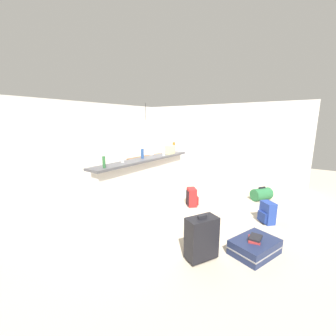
% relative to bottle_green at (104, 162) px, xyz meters
% --- Properties ---
extents(ground_plane, '(13.00, 13.00, 0.05)m').
position_rel_bottle_green_xyz_m(ground_plane, '(1.63, -0.38, -1.22)').
color(ground_plane, beige).
extents(wall_back, '(6.60, 0.10, 2.50)m').
position_rel_bottle_green_xyz_m(wall_back, '(1.63, 2.67, 0.05)').
color(wall_back, silver).
rests_on(wall_back, ground_plane).
extents(wall_right, '(0.10, 6.00, 2.50)m').
position_rel_bottle_green_xyz_m(wall_right, '(4.68, -0.08, 0.05)').
color(wall_right, silver).
rests_on(wall_right, ground_plane).
extents(partition_half_wall, '(2.80, 0.20, 1.04)m').
position_rel_bottle_green_xyz_m(partition_half_wall, '(1.23, 0.07, -0.68)').
color(partition_half_wall, silver).
rests_on(partition_half_wall, ground_plane).
extents(bar_countertop, '(2.96, 0.40, 0.05)m').
position_rel_bottle_green_xyz_m(bar_countertop, '(1.23, 0.07, -0.13)').
color(bar_countertop, '#4C4C51').
rests_on(bar_countertop, partition_half_wall).
extents(bottle_green, '(0.06, 0.06, 0.22)m').
position_rel_bottle_green_xyz_m(bottle_green, '(0.00, 0.00, 0.00)').
color(bottle_green, '#2D6B38').
rests_on(bottle_green, bar_countertop).
extents(bottle_white, '(0.07, 0.07, 0.27)m').
position_rel_bottle_green_xyz_m(bottle_white, '(0.57, 0.12, 0.03)').
color(bottle_white, silver).
rests_on(bottle_white, bar_countertop).
extents(bottle_blue, '(0.07, 0.07, 0.22)m').
position_rel_bottle_green_xyz_m(bottle_blue, '(1.19, 0.12, 0.00)').
color(bottle_blue, '#284C89').
rests_on(bottle_blue, bar_countertop).
extents(bottle_clear, '(0.07, 0.07, 0.20)m').
position_rel_bottle_green_xyz_m(bottle_clear, '(1.82, -0.03, -0.01)').
color(bottle_clear, silver).
rests_on(bottle_clear, bar_countertop).
extents(bottle_amber, '(0.07, 0.07, 0.28)m').
position_rel_bottle_green_xyz_m(bottle_amber, '(2.46, 0.09, 0.03)').
color(bottle_amber, '#9E661E').
rests_on(bottle_amber, bar_countertop).
extents(grocery_bag, '(0.26, 0.18, 0.22)m').
position_rel_bottle_green_xyz_m(grocery_bag, '(2.16, 0.03, 0.00)').
color(grocery_bag, beige).
rests_on(grocery_bag, bar_countertop).
extents(dining_table, '(1.10, 0.80, 0.74)m').
position_rel_bottle_green_xyz_m(dining_table, '(2.94, 1.50, -0.55)').
color(dining_table, brown).
rests_on(dining_table, ground_plane).
extents(dining_chair_near_partition, '(0.48, 0.48, 0.93)m').
position_rel_bottle_green_xyz_m(dining_chair_near_partition, '(2.94, 0.90, -0.68)').
color(dining_chair_near_partition, '#9E754C').
rests_on(dining_chair_near_partition, ground_plane).
extents(pendant_lamp, '(0.34, 0.34, 0.73)m').
position_rel_bottle_green_xyz_m(pendant_lamp, '(2.99, 1.55, 0.69)').
color(pendant_lamp, black).
extents(suitcase_flat_navy, '(0.89, 0.69, 0.22)m').
position_rel_bottle_green_xyz_m(suitcase_flat_navy, '(0.58, -2.60, -1.09)').
color(suitcase_flat_navy, '#1E284C').
rests_on(suitcase_flat_navy, ground_plane).
extents(duffel_bag_green, '(0.57, 0.51, 0.34)m').
position_rel_bottle_green_xyz_m(duffel_bag_green, '(3.04, -2.16, -1.04)').
color(duffel_bag_green, '#286B3D').
rests_on(duffel_bag_green, ground_plane).
extents(backpack_red, '(0.34, 0.34, 0.42)m').
position_rel_bottle_green_xyz_m(backpack_red, '(1.70, -0.92, -0.99)').
color(backpack_red, red).
rests_on(backpack_red, ground_plane).
extents(backpack_blue, '(0.34, 0.34, 0.42)m').
position_rel_bottle_green_xyz_m(backpack_blue, '(1.76, -2.54, -0.99)').
color(backpack_blue, '#233D93').
rests_on(backpack_blue, ground_plane).
extents(suitcase_upright_black, '(0.50, 0.42, 0.67)m').
position_rel_bottle_green_xyz_m(suitcase_upright_black, '(0.01, -2.01, -0.87)').
color(suitcase_upright_black, black).
rests_on(suitcase_upright_black, ground_plane).
extents(book_stack, '(0.26, 0.21, 0.06)m').
position_rel_bottle_green_xyz_m(book_stack, '(0.57, -2.60, -0.95)').
color(book_stack, '#AD2D2D').
rests_on(book_stack, suitcase_flat_navy).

